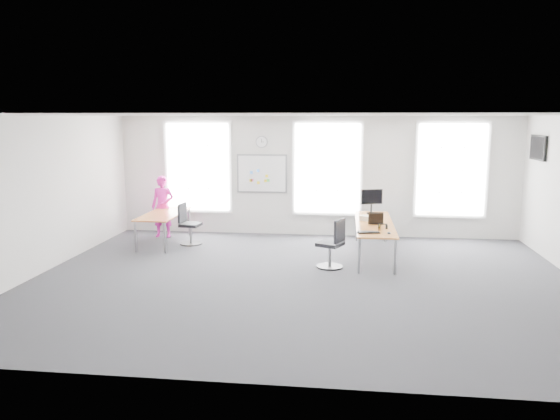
# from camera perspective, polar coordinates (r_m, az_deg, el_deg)

# --- Properties ---
(floor) EXTENTS (10.00, 10.00, 0.00)m
(floor) POSITION_cam_1_polar(r_m,az_deg,el_deg) (10.10, 2.28, -7.37)
(floor) COLOR #2A292F
(floor) RESTS_ON ground
(ceiling) EXTENTS (10.00, 10.00, 0.00)m
(ceiling) POSITION_cam_1_polar(r_m,az_deg,el_deg) (9.66, 2.40, 9.91)
(ceiling) COLOR white
(ceiling) RESTS_ON ground
(wall_back) EXTENTS (10.00, 0.00, 10.00)m
(wall_back) POSITION_cam_1_polar(r_m,az_deg,el_deg) (13.73, 3.70, 3.55)
(wall_back) COLOR silver
(wall_back) RESTS_ON ground
(wall_front) EXTENTS (10.00, 0.00, 10.00)m
(wall_front) POSITION_cam_1_polar(r_m,az_deg,el_deg) (5.86, -0.85, -4.71)
(wall_front) COLOR silver
(wall_front) RESTS_ON ground
(wall_left) EXTENTS (0.00, 10.00, 10.00)m
(wall_left) POSITION_cam_1_polar(r_m,az_deg,el_deg) (11.32, -23.78, 1.44)
(wall_left) COLOR silver
(wall_left) RESTS_ON ground
(window_left) EXTENTS (1.60, 0.06, 2.20)m
(window_left) POSITION_cam_1_polar(r_m,az_deg,el_deg) (14.17, -8.54, 4.46)
(window_left) COLOR white
(window_left) RESTS_ON wall_back
(window_mid) EXTENTS (1.60, 0.06, 2.20)m
(window_mid) POSITION_cam_1_polar(r_m,az_deg,el_deg) (13.66, 4.96, 4.34)
(window_mid) COLOR white
(window_mid) RESTS_ON wall_back
(window_right) EXTENTS (1.60, 0.06, 2.20)m
(window_right) POSITION_cam_1_polar(r_m,az_deg,el_deg) (13.89, 17.46, 4.02)
(window_right) COLOR white
(window_right) RESTS_ON wall_back
(desk_right) EXTENTS (0.79, 2.96, 0.72)m
(desk_right) POSITION_cam_1_polar(r_m,az_deg,el_deg) (11.88, 9.81, -1.56)
(desk_right) COLOR #D87B41
(desk_right) RESTS_ON ground
(desk_left) EXTENTS (0.80, 1.99, 0.73)m
(desk_left) POSITION_cam_1_polar(r_m,az_deg,el_deg) (13.16, -12.06, -0.59)
(desk_left) COLOR #D87B41
(desk_left) RESTS_ON ground
(chair_right) EXTENTS (0.59, 0.59, 0.99)m
(chair_right) POSITION_cam_1_polar(r_m,az_deg,el_deg) (10.86, 5.53, -3.81)
(chair_right) COLOR black
(chair_right) RESTS_ON ground
(chair_left) EXTENTS (0.52, 0.52, 0.97)m
(chair_left) POSITION_cam_1_polar(r_m,az_deg,el_deg) (13.02, -9.56, -1.69)
(chair_left) COLOR black
(chair_left) RESTS_ON ground
(person) EXTENTS (0.57, 0.39, 1.54)m
(person) POSITION_cam_1_polar(r_m,az_deg,el_deg) (13.87, -12.15, 0.36)
(person) COLOR #D61FA0
(person) RESTS_ON ground
(whiteboard) EXTENTS (1.20, 0.03, 0.90)m
(whiteboard) POSITION_cam_1_polar(r_m,az_deg,el_deg) (13.84, -1.91, 3.82)
(whiteboard) COLOR white
(whiteboard) RESTS_ON wall_back
(wall_clock) EXTENTS (0.30, 0.04, 0.30)m
(wall_clock) POSITION_cam_1_polar(r_m,az_deg,el_deg) (13.78, -1.93, 7.13)
(wall_clock) COLOR gray
(wall_clock) RESTS_ON wall_back
(tv) EXTENTS (0.06, 0.90, 0.55)m
(tv) POSITION_cam_1_polar(r_m,az_deg,el_deg) (13.32, 25.38, 5.91)
(tv) COLOR black
(tv) RESTS_ON wall_right
(keyboard) EXTENTS (0.46, 0.25, 0.02)m
(keyboard) POSITION_cam_1_polar(r_m,az_deg,el_deg) (10.83, 9.24, -2.33)
(keyboard) COLOR black
(keyboard) RESTS_ON desk_right
(mouse) EXTENTS (0.08, 0.13, 0.05)m
(mouse) POSITION_cam_1_polar(r_m,az_deg,el_deg) (10.77, 11.32, -2.38)
(mouse) COLOR black
(mouse) RESTS_ON desk_right
(lens_cap) EXTENTS (0.07, 0.07, 0.01)m
(lens_cap) POSITION_cam_1_polar(r_m,az_deg,el_deg) (11.13, 10.35, -2.07)
(lens_cap) COLOR black
(lens_cap) RESTS_ON desk_right
(headphones) EXTENTS (0.19, 0.10, 0.11)m
(headphones) POSITION_cam_1_polar(r_m,az_deg,el_deg) (11.27, 10.67, -1.69)
(headphones) COLOR black
(headphones) RESTS_ON desk_right
(laptop_sleeve) EXTENTS (0.32, 0.19, 0.26)m
(laptop_sleeve) POSITION_cam_1_polar(r_m,az_deg,el_deg) (11.67, 9.99, -0.90)
(laptop_sleeve) COLOR black
(laptop_sleeve) RESTS_ON desk_right
(paper_stack) EXTENTS (0.36, 0.31, 0.10)m
(paper_stack) POSITION_cam_1_polar(r_m,az_deg,el_deg) (12.13, 9.12, -0.84)
(paper_stack) COLOR beige
(paper_stack) RESTS_ON desk_right
(monitor) EXTENTS (0.51, 0.21, 0.58)m
(monitor) POSITION_cam_1_polar(r_m,az_deg,el_deg) (12.93, 9.54, 1.13)
(monitor) COLOR black
(monitor) RESTS_ON desk_right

